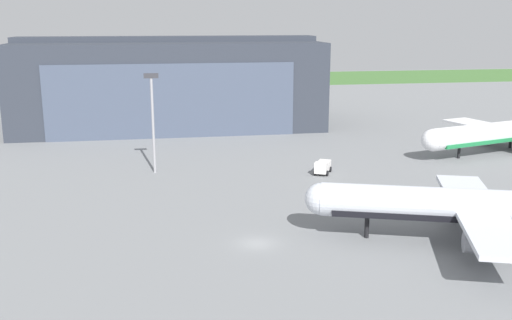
{
  "coord_description": "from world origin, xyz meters",
  "views": [
    {
      "loc": [
        -10.9,
        -63.28,
        25.68
      ],
      "look_at": [
        3.34,
        20.47,
        5.05
      ],
      "focal_mm": 41.08,
      "sensor_mm": 36.0,
      "label": 1
    }
  ],
  "objects_px": {
    "ops_van": "(323,167)",
    "apron_light_mast": "(153,115)",
    "maintenance_hangar": "(170,83)",
    "airliner_near_right": "(471,207)"
  },
  "relations": [
    {
      "from": "maintenance_hangar",
      "to": "airliner_near_right",
      "type": "distance_m",
      "value": 90.66
    },
    {
      "from": "apron_light_mast",
      "to": "ops_van",
      "type": "bearing_deg",
      "value": -10.88
    },
    {
      "from": "maintenance_hangar",
      "to": "apron_light_mast",
      "type": "relative_size",
      "value": 4.2
    },
    {
      "from": "ops_van",
      "to": "apron_light_mast",
      "type": "distance_m",
      "value": 29.88
    },
    {
      "from": "maintenance_hangar",
      "to": "airliner_near_right",
      "type": "height_order",
      "value": "maintenance_hangar"
    },
    {
      "from": "airliner_near_right",
      "to": "ops_van",
      "type": "distance_m",
      "value": 34.59
    },
    {
      "from": "ops_van",
      "to": "airliner_near_right",
      "type": "bearing_deg",
      "value": -76.4
    },
    {
      "from": "ops_van",
      "to": "apron_light_mast",
      "type": "relative_size",
      "value": 0.3
    },
    {
      "from": "airliner_near_right",
      "to": "apron_light_mast",
      "type": "relative_size",
      "value": 2.16
    },
    {
      "from": "apron_light_mast",
      "to": "airliner_near_right",
      "type": "bearing_deg",
      "value": -47.09
    }
  ]
}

